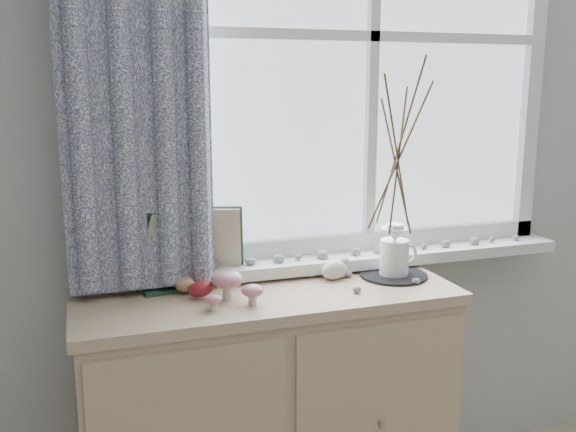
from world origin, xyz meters
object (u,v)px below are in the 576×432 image
object	(u,v)px
twig_pitcher	(398,152)
sideboard	(269,416)
botanical_book	(192,248)
toadstool_cluster	(231,285)

from	to	relation	value
twig_pitcher	sideboard	bearing A→B (deg)	168.67
botanical_book	toadstool_cluster	size ratio (longest dim) A/B	2.16
botanical_book	twig_pitcher	distance (m)	0.73
botanical_book	twig_pitcher	xyz separation A→B (m)	(0.67, -0.09, 0.29)
toadstool_cluster	twig_pitcher	distance (m)	0.69
sideboard	twig_pitcher	world-z (taller)	twig_pitcher
botanical_book	twig_pitcher	size ratio (longest dim) A/B	0.52
toadstool_cluster	twig_pitcher	size ratio (longest dim) A/B	0.24
botanical_book	toadstool_cluster	distance (m)	0.20
sideboard	toadstool_cluster	xyz separation A→B (m)	(-0.13, -0.05, 0.48)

